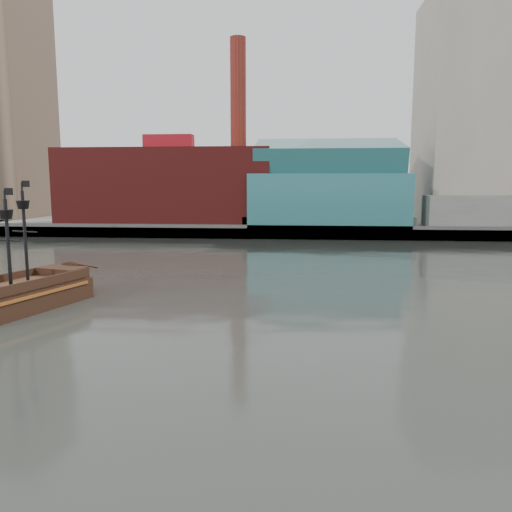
# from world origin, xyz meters

# --- Properties ---
(ground) EXTENTS (400.00, 400.00, 0.00)m
(ground) POSITION_xyz_m (0.00, 0.00, 0.00)
(ground) COLOR #2B2F29
(ground) RESTS_ON ground
(promenade_far) EXTENTS (220.00, 60.00, 2.00)m
(promenade_far) POSITION_xyz_m (0.00, 92.00, 1.00)
(promenade_far) COLOR slate
(promenade_far) RESTS_ON ground
(seawall) EXTENTS (220.00, 1.00, 2.60)m
(seawall) POSITION_xyz_m (0.00, 62.50, 1.30)
(seawall) COLOR #4C4C49
(seawall) RESTS_ON ground
(skyline) EXTENTS (149.00, 45.00, 62.00)m
(skyline) POSITION_xyz_m (5.21, 84.56, 24.55)
(skyline) COLOR #7F634C
(skyline) RESTS_ON promenade_far
(pirate_ship) EXTENTS (8.60, 15.53, 11.14)m
(pirate_ship) POSITION_xyz_m (-17.75, 8.13, 1.01)
(pirate_ship) COLOR black
(pirate_ship) RESTS_ON ground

